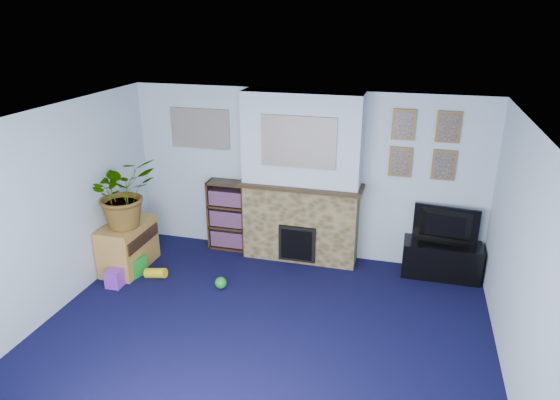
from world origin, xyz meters
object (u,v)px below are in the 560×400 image
(tv_stand, at_px, (441,260))
(television, at_px, (445,226))
(bookshelf, at_px, (228,217))
(sideboard, at_px, (128,244))

(tv_stand, bearing_deg, television, 90.00)
(tv_stand, distance_m, television, 0.50)
(tv_stand, bearing_deg, bookshelf, 178.57)
(television, bearing_deg, bookshelf, 5.61)
(sideboard, bearing_deg, bookshelf, 40.49)
(television, xyz_separation_m, bookshelf, (-3.07, 0.06, -0.22))
(television, distance_m, sideboard, 4.30)
(bookshelf, xyz_separation_m, sideboard, (-1.12, -0.96, -0.15))
(tv_stand, xyz_separation_m, television, (-0.00, 0.02, 0.50))
(tv_stand, height_order, television, television)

